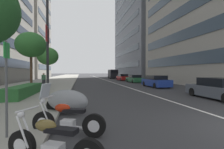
# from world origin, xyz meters

# --- Properties ---
(sidewalk_right_plaza) EXTENTS (160.00, 8.83, 0.15)m
(sidewalk_right_plaza) POSITION_xyz_m (30.00, 10.83, 0.07)
(sidewalk_right_plaza) COLOR gray
(sidewalk_right_plaza) RESTS_ON ground
(lane_centre_stripe) EXTENTS (110.00, 0.16, 0.01)m
(lane_centre_stripe) POSITION_xyz_m (35.00, 0.00, 0.00)
(lane_centre_stripe) COLOR silver
(lane_centre_stripe) RESTS_ON ground
(motorcycle_mid_row) EXTENTS (1.09, 1.94, 1.09)m
(motorcycle_mid_row) POSITION_xyz_m (-0.44, 6.08, 0.41)
(motorcycle_mid_row) COLOR black
(motorcycle_mid_row) RESTS_ON ground
(motorcycle_far_end_row) EXTENTS (0.95, 2.10, 1.49)m
(motorcycle_far_end_row) POSITION_xyz_m (1.07, 5.93, 0.45)
(motorcycle_far_end_row) COLOR black
(motorcycle_far_end_row) RESTS_ON ground
(motorcycle_nearest_camera) EXTENTS (1.65, 2.09, 1.06)m
(motorcycle_nearest_camera) POSITION_xyz_m (3.56, 6.11, 0.57)
(motorcycle_nearest_camera) COLOR gray
(motorcycle_nearest_camera) RESTS_ON ground
(car_following_behind) EXTENTS (4.74, 2.06, 1.43)m
(car_following_behind) POSITION_xyz_m (5.72, -3.62, 0.66)
(car_following_behind) COLOR #4C515B
(car_following_behind) RESTS_ON ground
(car_approaching_light) EXTENTS (4.62, 1.95, 1.41)m
(car_approaching_light) POSITION_xyz_m (14.77, -3.43, 0.67)
(car_approaching_light) COLOR navy
(car_approaching_light) RESTS_ON ground
(car_mid_block_traffic) EXTENTS (4.45, 1.99, 1.32)m
(car_mid_block_traffic) POSITION_xyz_m (23.63, -3.75, 0.62)
(car_mid_block_traffic) COLOR #236038
(car_mid_block_traffic) RESTS_ON ground
(car_lead_in_lane) EXTENTS (4.43, 1.95, 1.38)m
(car_lead_in_lane) POSITION_xyz_m (30.31, -3.36, 0.65)
(car_lead_in_lane) COLOR maroon
(car_lead_in_lane) RESTS_ON ground
(delivery_van_ahead) EXTENTS (5.46, 2.20, 2.46)m
(delivery_van_ahead) POSITION_xyz_m (41.26, -3.39, 1.32)
(delivery_van_ahead) COLOR black
(delivery_van_ahead) RESTS_ON ground
(parking_sign_by_curb) EXTENTS (0.32, 0.06, 2.47)m
(parking_sign_by_curb) POSITION_xyz_m (0.84, 7.39, 1.64)
(parking_sign_by_curb) COLOR #47494C
(parking_sign_by_curb) RESTS_ON sidewalk_right_plaza
(street_lamp_with_banners) EXTENTS (1.26, 2.54, 7.76)m
(street_lamp_with_banners) POSITION_xyz_m (8.62, 7.44, 4.84)
(street_lamp_with_banners) COLOR #232326
(street_lamp_with_banners) RESTS_ON sidewalk_right_plaza
(clipped_hedge_bed) EXTENTS (5.73, 1.10, 0.72)m
(clipped_hedge_bed) POSITION_xyz_m (9.00, 9.47, 0.51)
(clipped_hedge_bed) COLOR #28602D
(clipped_hedge_bed) RESTS_ON sidewalk_right_plaza
(street_tree_far_plaza) EXTENTS (2.71, 2.71, 5.34)m
(street_tree_far_plaza) POSITION_xyz_m (12.66, 10.01, 4.32)
(street_tree_far_plaza) COLOR #473323
(street_tree_far_plaza) RESTS_ON sidewalk_right_plaza
(street_tree_near_plaza_corner) EXTENTS (2.71, 2.71, 4.90)m
(street_tree_near_plaza_corner) POSITION_xyz_m (19.08, 9.72, 3.88)
(street_tree_near_plaza_corner) COLOR #473323
(street_tree_near_plaza_corner) RESTS_ON sidewalk_right_plaza
(pedestrian_on_plaza) EXTENTS (0.48, 0.44, 1.56)m
(pedestrian_on_plaza) POSITION_xyz_m (16.09, 9.63, 0.93)
(pedestrian_on_plaza) COLOR #2D2D33
(pedestrian_on_plaza) RESTS_ON sidewalk_right_plaza
(office_tower_far_left_down_avenue) EXTENTS (29.26, 20.29, 48.99)m
(office_tower_far_left_down_avenue) POSITION_xyz_m (47.30, -18.51, 24.50)
(office_tower_far_left_down_avenue) COLOR slate
(office_tower_far_left_down_avenue) RESTS_ON ground
(office_tower_behind_plaza) EXTENTS (20.31, 16.77, 40.48)m
(office_tower_behind_plaza) POSITION_xyz_m (51.33, 24.58, 20.24)
(office_tower_behind_plaza) COLOR gray
(office_tower_behind_plaza) RESTS_ON ground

